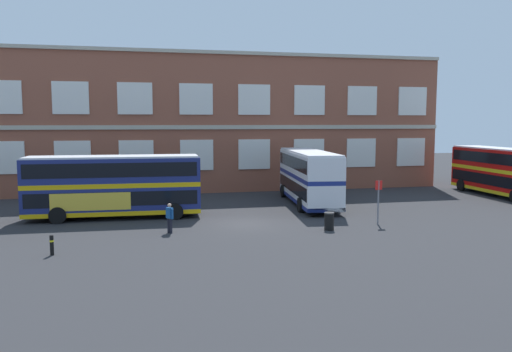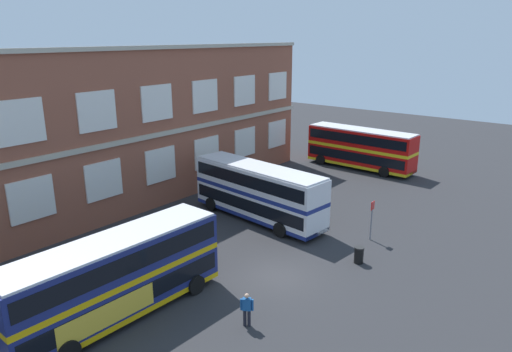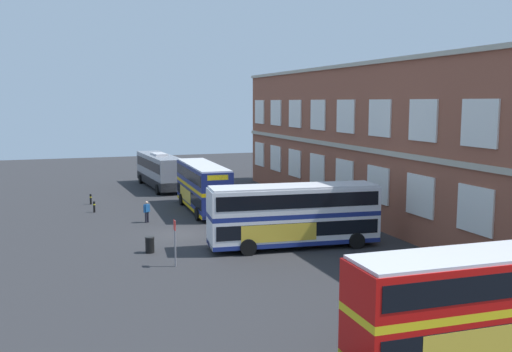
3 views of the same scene
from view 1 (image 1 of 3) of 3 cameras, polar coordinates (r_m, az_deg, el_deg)
The scene contains 9 objects.
ground_plane at distance 33.01m, azimuth -1.83°, elevation -4.76°, with size 120.00×120.00×0.00m, color #2B2B2D.
brick_terminal_building at distance 48.05m, azimuth -7.25°, elevation 5.85°, with size 46.16×8.19×12.39m.
double_decker_near at distance 33.87m, azimuth -15.79°, elevation -1.03°, with size 11.07×3.11×4.07m.
double_decker_middle at distance 38.27m, azimuth 5.97°, elevation -0.04°, with size 3.71×11.21×4.07m.
double_decker_far at distance 47.05m, azimuth 26.18°, elevation 0.51°, with size 3.11×11.07×4.07m.
waiting_passenger at distance 28.77m, azimuth -9.76°, elevation -4.58°, with size 0.43×0.59×1.70m.
bus_stand_flag at distance 31.56m, azimuth 13.70°, elevation -2.43°, with size 0.44×0.10×2.70m.
station_litter_bin at distance 29.53m, azimuth 8.30°, elevation -5.09°, with size 0.60×0.60×1.03m.
safety_bollard_east at distance 25.66m, azimuth -22.15°, elevation -7.25°, with size 0.19×0.19×0.95m.
Camera 1 is at (-5.97, -29.87, 6.22)m, focal length 35.28 mm.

